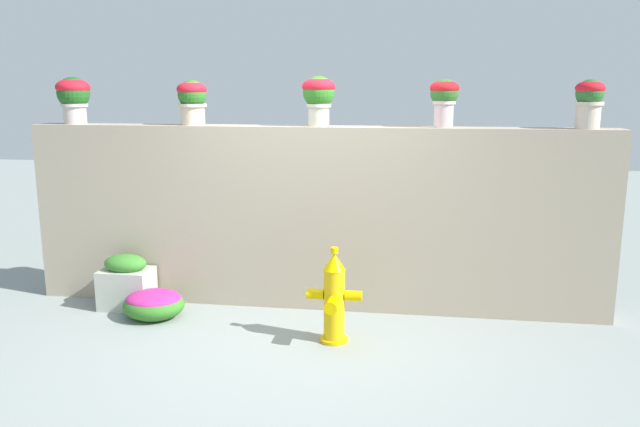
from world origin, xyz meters
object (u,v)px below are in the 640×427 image
at_px(potted_plant_0, 73,95).
at_px(potted_plant_2, 319,94).
at_px(potted_plant_1, 192,98).
at_px(planter_box, 127,282).
at_px(potted_plant_3, 444,96).
at_px(fire_hydrant, 334,299).
at_px(potted_plant_4, 589,99).
at_px(flower_bush_left, 154,303).

bearing_deg(potted_plant_0, potted_plant_2, -0.24).
bearing_deg(potted_plant_1, planter_box, -148.34).
xyz_separation_m(potted_plant_1, potted_plant_2, (1.24, -0.01, 0.04)).
relative_size(potted_plant_3, fire_hydrant, 0.53).
bearing_deg(fire_hydrant, potted_plant_1, 149.00).
relative_size(potted_plant_2, fire_hydrant, 0.56).
height_order(potted_plant_1, potted_plant_2, potted_plant_2).
bearing_deg(planter_box, potted_plant_3, 6.64).
distance_m(potted_plant_1, potted_plant_4, 3.63).
bearing_deg(potted_plant_2, potted_plant_0, 179.76).
xyz_separation_m(potted_plant_2, potted_plant_3, (1.15, -0.02, -0.02)).
height_order(potted_plant_0, flower_bush_left, potted_plant_0).
distance_m(potted_plant_3, fire_hydrant, 2.08).
relative_size(potted_plant_2, potted_plant_4, 1.08).
relative_size(potted_plant_4, planter_box, 0.80).
distance_m(potted_plant_4, fire_hydrant, 2.83).
bearing_deg(planter_box, flower_bush_left, -30.28).
distance_m(potted_plant_2, planter_box, 2.61).
distance_m(potted_plant_2, potted_plant_3, 1.15).
xyz_separation_m(potted_plant_2, flower_bush_left, (-1.48, -0.58, -1.92)).
xyz_separation_m(fire_hydrant, flower_bush_left, (-1.75, 0.31, -0.24)).
bearing_deg(potted_plant_4, potted_plant_3, 178.82).
relative_size(potted_plant_3, potted_plant_4, 1.02).
bearing_deg(potted_plant_0, potted_plant_4, -0.62).
distance_m(potted_plant_4, planter_box, 4.61).
distance_m(potted_plant_1, potted_plant_3, 2.39).
xyz_separation_m(potted_plant_0, potted_plant_3, (3.62, -0.03, -0.01)).
bearing_deg(potted_plant_3, potted_plant_4, -1.18).
bearing_deg(potted_plant_0, potted_plant_1, -0.00).
distance_m(fire_hydrant, flower_bush_left, 1.79).
height_order(potted_plant_3, potted_plant_4, potted_plant_3).
xyz_separation_m(potted_plant_4, fire_hydrant, (-2.13, -0.85, -1.65)).
bearing_deg(potted_plant_3, potted_plant_2, 179.19).
distance_m(potted_plant_0, flower_bush_left, 2.23).
distance_m(potted_plant_2, flower_bush_left, 2.49).
relative_size(flower_bush_left, planter_box, 1.07).
distance_m(potted_plant_1, potted_plant_2, 1.24).
relative_size(potted_plant_0, flower_bush_left, 0.80).
bearing_deg(potted_plant_1, flower_bush_left, -112.45).
xyz_separation_m(potted_plant_3, planter_box, (-3.00, -0.35, -1.79)).
xyz_separation_m(potted_plant_4, flower_bush_left, (-3.88, -0.54, -1.88)).
height_order(potted_plant_1, fire_hydrant, potted_plant_1).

